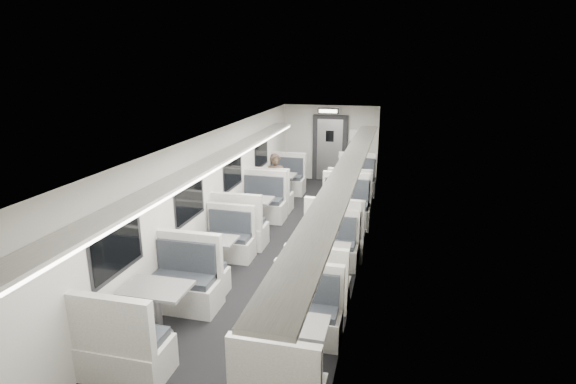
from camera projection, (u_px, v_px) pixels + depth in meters
The scene contains 19 objects.
room at pixel (284, 197), 8.69m from camera, with size 3.24×12.24×2.64m.
booth_left_a at pixel (279, 187), 12.29m from camera, with size 1.08×2.19×1.17m.
booth_left_b at pixel (252, 215), 10.10m from camera, with size 1.10×2.23×1.19m.
booth_left_c at pixel (214, 256), 8.08m from camera, with size 0.97×1.97×1.05m.
booth_left_d at pixel (158, 311), 6.21m from camera, with size 1.09×2.22×1.19m.
booth_right_a at pixel (353, 189), 12.15m from camera, with size 1.10×2.22×1.19m.
booth_right_b at pixel (341, 221), 9.64m from camera, with size 1.15×2.33×1.24m.
booth_right_c at pixel (325, 264), 7.74m from camera, with size 0.98×1.99×1.06m.
booth_right_d at pixel (294, 347), 5.50m from camera, with size 0.98×2.00×1.07m.
passenger at pixel (276, 184), 11.26m from camera, with size 0.56×0.37×1.53m, color black.
window_a at pixel (261, 152), 12.15m from camera, with size 0.02×1.18×0.84m, color black.
window_b at pixel (233, 171), 10.10m from camera, with size 0.02×1.18×0.84m, color black.
window_c at pixel (190, 199), 8.05m from camera, with size 0.02×1.18×0.84m, color black.
window_d at pixel (117, 246), 6.00m from camera, with size 0.02×1.18×0.84m, color black.
luggage_rack_left at pixel (216, 160), 8.49m from camera, with size 0.46×10.40×0.09m.
luggage_rack_right at pixel (348, 168), 7.92m from camera, with size 0.46×10.40×0.09m.
vestibule_door at pixel (330, 149), 14.26m from camera, with size 1.10×0.13×2.10m.
exit_sign at pixel (328, 111), 13.46m from camera, with size 0.62×0.12×0.16m.
wall_notice at pixel (354, 135), 13.95m from camera, with size 0.32×0.02×0.40m, color white.
Camera 1 is at (2.06, -8.05, 3.73)m, focal length 28.00 mm.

